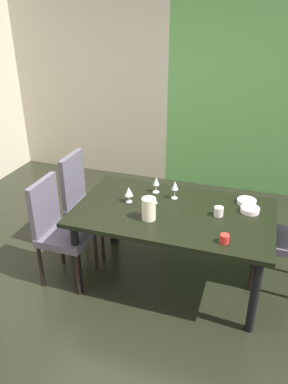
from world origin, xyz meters
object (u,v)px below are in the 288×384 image
dining_table (173,219)px  wine_glass_east (156,182)px  serving_bowl_left (250,210)px  chair_left_far (84,199)px  cup_front (219,211)px  pitcher_near_window (149,209)px  wine_glass_near_shelf (129,192)px  serving_bowl_rear (247,202)px  chair_left_near (58,226)px  wine_glass_west (175,186)px  cup_right (225,239)px

dining_table → wine_glass_east: wine_glass_east is taller
serving_bowl_left → chair_left_far: bearing=177.2°
wine_glass_east → cup_front: (0.64, -0.27, -0.07)m
serving_bowl_left → pitcher_near_window: bearing=-154.0°
wine_glass_near_shelf → serving_bowl_left: bearing=8.2°
dining_table → serving_bowl_left: (0.64, 0.19, 0.10)m
chair_left_far → serving_bowl_rear: size_ratio=6.06×
serving_bowl_left → serving_bowl_rear: serving_bowl_left is taller
chair_left_near → wine_glass_near_shelf: (0.59, 0.31, 0.30)m
wine_glass_east → serving_bowl_left: size_ratio=0.96×
wine_glass_west → serving_bowl_rear: bearing=9.2°
dining_table → wine_glass_west: size_ratio=10.00×
wine_glass_near_shelf → wine_glass_west: bearing=27.9°
wine_glass_east → serving_bowl_left: (0.89, -0.11, -0.09)m
wine_glass_west → pitcher_near_window: 0.45m
serving_bowl_rear → pitcher_near_window: size_ratio=0.88×
dining_table → cup_right: (0.49, -0.36, 0.12)m
cup_front → dining_table: bearing=-174.0°
serving_bowl_rear → cup_right: size_ratio=2.42×
serving_bowl_left → cup_right: size_ratio=2.29×
chair_left_far → serving_bowl_left: size_ratio=6.40×
wine_glass_west → serving_bowl_rear: wine_glass_west is taller
wine_glass_west → serving_bowl_left: size_ratio=1.06×
wine_glass_west → chair_left_far: bearing=178.0°
wine_glass_west → cup_front: 0.49m
dining_table → serving_bowl_left: bearing=16.7°
chair_left_near → wine_glass_east: bearing=127.1°
chair_left_near → serving_bowl_rear: bearing=110.9°
wine_glass_near_shelf → dining_table: bearing=-5.0°
wine_glass_near_shelf → serving_bowl_rear: bearing=16.6°
wine_glass_near_shelf → cup_front: size_ratio=1.82×
serving_bowl_left → dining_table: bearing=-163.3°
chair_left_far → pitcher_near_window: chair_left_far is taller
chair_left_far → cup_front: size_ratio=12.83×
cup_right → serving_bowl_left: bearing=74.7°
dining_table → chair_left_near: size_ratio=1.72×
chair_left_near → serving_bowl_left: (1.66, 0.47, 0.22)m
serving_bowl_rear → cup_right: bearing=-98.9°
dining_table → wine_glass_east: (-0.25, 0.31, 0.19)m
pitcher_near_window → serving_bowl_rear: bearing=35.5°
dining_table → pitcher_near_window: bearing=-129.1°
dining_table → serving_bowl_rear: serving_bowl_rear is taller
chair_left_far → serving_bowl_rear: chair_left_far is taller
cup_front → wine_glass_west: bearing=155.6°
chair_left_far → wine_glass_east: (0.77, 0.03, 0.29)m
wine_glass_west → wine_glass_east: (-0.20, 0.07, -0.02)m
dining_table → cup_front: (0.39, 0.04, 0.12)m
chair_left_near → wine_glass_east: size_ratio=6.44×
serving_bowl_left → wine_glass_west: bearing=176.1°
chair_left_far → serving_bowl_rear: bearing=92.5°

